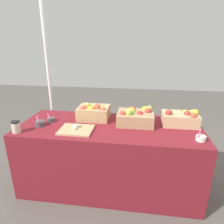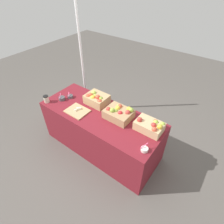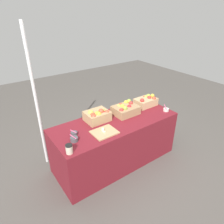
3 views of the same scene
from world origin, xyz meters
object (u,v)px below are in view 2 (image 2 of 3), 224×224
at_px(apple_crate_right, 96,99).
at_px(tent_pole, 82,63).
at_px(cutting_board_front, 77,111).
at_px(sample_bowl_near, 144,149).
at_px(apple_crate_left, 150,126).
at_px(sample_bowl_mid, 62,98).
at_px(coffee_cup, 46,99).
at_px(sample_bowl_far, 70,96).
at_px(apple_crate_middle, 119,113).

relative_size(apple_crate_right, tent_pole, 0.16).
bearing_deg(cutting_board_front, apple_crate_right, 72.81).
bearing_deg(sample_bowl_near, apple_crate_left, 108.34).
height_order(cutting_board_front, sample_bowl_mid, sample_bowl_mid).
distance_m(apple_crate_left, coffee_cup, 1.66).
bearing_deg(coffee_cup, sample_bowl_far, 55.81).
relative_size(apple_crate_left, apple_crate_middle, 0.96).
xyz_separation_m(apple_crate_left, coffee_cup, (-1.61, -0.42, -0.02)).
distance_m(sample_bowl_near, coffee_cup, 1.73).
relative_size(apple_crate_middle, sample_bowl_far, 4.25).
height_order(apple_crate_left, cutting_board_front, apple_crate_left).
bearing_deg(sample_bowl_mid, tent_pole, 105.16).
xyz_separation_m(apple_crate_left, sample_bowl_mid, (-1.46, -0.23, -0.05)).
xyz_separation_m(sample_bowl_near, coffee_cup, (-1.72, -0.07, 0.03)).
relative_size(apple_crate_middle, coffee_cup, 3.28).
relative_size(apple_crate_left, sample_bowl_near, 3.62).
xyz_separation_m(sample_bowl_mid, sample_bowl_far, (0.06, 0.13, -0.00)).
relative_size(cutting_board_front, sample_bowl_far, 3.66).
bearing_deg(sample_bowl_near, coffee_cup, -177.63).
bearing_deg(apple_crate_right, sample_bowl_mid, -152.69).
bearing_deg(apple_crate_middle, sample_bowl_mid, -168.46).
distance_m(apple_crate_middle, apple_crate_right, 0.48).
xyz_separation_m(apple_crate_left, cutting_board_front, (-1.05, -0.30, -0.06)).
bearing_deg(apple_crate_middle, apple_crate_left, 3.99).
xyz_separation_m(cutting_board_front, sample_bowl_far, (-0.35, 0.19, 0.01)).
height_order(sample_bowl_mid, tent_pole, tent_pole).
bearing_deg(apple_crate_right, apple_crate_left, -1.86).
relative_size(coffee_cup, tent_pole, 0.05).
height_order(cutting_board_front, tent_pole, tent_pole).
height_order(apple_crate_right, coffee_cup, apple_crate_right).
xyz_separation_m(cutting_board_front, tent_pole, (-0.61, 0.79, 0.31)).
relative_size(apple_crate_left, sample_bowl_far, 4.07).
height_order(apple_crate_middle, apple_crate_right, apple_crate_right).
distance_m(cutting_board_front, coffee_cup, 0.58).
height_order(apple_crate_left, sample_bowl_near, apple_crate_left).
relative_size(apple_crate_right, cutting_board_front, 1.05).
height_order(apple_crate_left, apple_crate_right, apple_crate_right).
height_order(apple_crate_middle, tent_pole, tent_pole).
distance_m(sample_bowl_mid, tent_pole, 0.80).
bearing_deg(apple_crate_left, tent_pole, 163.55).
distance_m(sample_bowl_mid, coffee_cup, 0.24).
relative_size(sample_bowl_mid, tent_pole, 0.05).
distance_m(apple_crate_middle, sample_bowl_far, 0.93).
bearing_deg(cutting_board_front, sample_bowl_mid, 171.14).
relative_size(sample_bowl_mid, sample_bowl_far, 1.18).
height_order(apple_crate_left, sample_bowl_mid, apple_crate_left).
relative_size(sample_bowl_mid, coffee_cup, 0.91).
bearing_deg(apple_crate_middle, tent_pole, 156.13).
height_order(sample_bowl_far, coffee_cup, coffee_cup).
height_order(sample_bowl_mid, sample_bowl_far, sample_bowl_mid).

